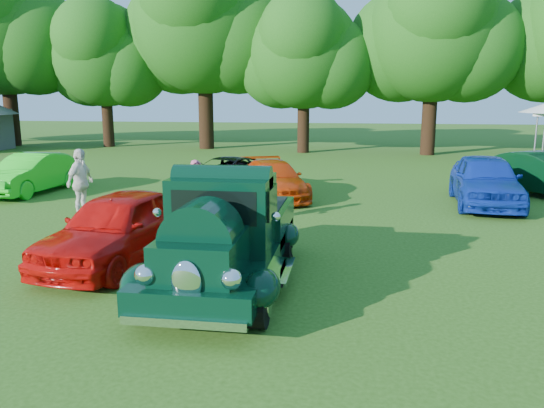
# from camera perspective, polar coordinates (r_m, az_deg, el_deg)

# --- Properties ---
(ground) EXTENTS (120.00, 120.00, 0.00)m
(ground) POSITION_cam_1_polar(r_m,az_deg,el_deg) (10.47, -4.79, -7.66)
(ground) COLOR #294F12
(ground) RESTS_ON ground
(hero_pickup) EXTENTS (2.46, 5.28, 2.06)m
(hero_pickup) POSITION_cam_1_polar(r_m,az_deg,el_deg) (9.76, -4.89, -3.61)
(hero_pickup) COLOR black
(hero_pickup) RESTS_ON ground
(red_convertible) EXTENTS (2.33, 4.59, 1.50)m
(red_convertible) POSITION_cam_1_polar(r_m,az_deg,el_deg) (11.53, -16.20, -2.41)
(red_convertible) COLOR #C20B08
(red_convertible) RESTS_ON ground
(back_car_lime) EXTENTS (1.77, 4.36, 1.41)m
(back_car_lime) POSITION_cam_1_polar(r_m,az_deg,el_deg) (20.93, -24.49, 3.00)
(back_car_lime) COLOR #1AC51B
(back_car_lime) RESTS_ON ground
(back_car_black) EXTENTS (3.63, 4.91, 1.24)m
(back_car_black) POSITION_cam_1_polar(r_m,az_deg,el_deg) (19.40, -5.09, 3.15)
(back_car_black) COLOR black
(back_car_black) RESTS_ON ground
(back_car_orange) EXTENTS (3.27, 4.64, 1.25)m
(back_car_orange) POSITION_cam_1_polar(r_m,az_deg,el_deg) (18.18, 0.14, 2.64)
(back_car_orange) COLOR #C83507
(back_car_orange) RESTS_ON ground
(back_car_blue) EXTENTS (2.28, 4.91, 1.63)m
(back_car_blue) POSITION_cam_1_polar(r_m,az_deg,el_deg) (18.18, 21.97, 2.40)
(back_car_blue) COLOR #0E2B9C
(back_car_blue) RESTS_ON ground
(back_car_green) EXTENTS (3.91, 4.65, 1.50)m
(back_car_green) POSITION_cam_1_polar(r_m,az_deg,el_deg) (20.86, 27.23, 2.86)
(back_car_green) COLOR black
(back_car_green) RESTS_ON ground
(spectator_pink) EXTENTS (0.71, 0.61, 1.66)m
(spectator_pink) POSITION_cam_1_polar(r_m,az_deg,el_deg) (15.37, -8.09, 1.65)
(spectator_pink) COLOR #BA4C73
(spectator_pink) RESTS_ON ground
(spectator_grey) EXTENTS (0.92, 0.90, 1.49)m
(spectator_grey) POSITION_cam_1_polar(r_m,az_deg,el_deg) (14.67, -2.06, 0.95)
(spectator_grey) COLOR gray
(spectator_grey) RESTS_ON ground
(spectator_white) EXTENTS (0.60, 1.20, 1.97)m
(spectator_white) POSITION_cam_1_polar(r_m,az_deg,el_deg) (16.22, -19.91, 2.15)
(spectator_white) COLOR silver
(spectator_white) RESTS_ON ground
(tree_line) EXTENTS (62.84, 10.36, 12.46)m
(tree_line) POSITION_cam_1_polar(r_m,az_deg,el_deg) (33.96, 3.13, 17.44)
(tree_line) COLOR black
(tree_line) RESTS_ON ground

